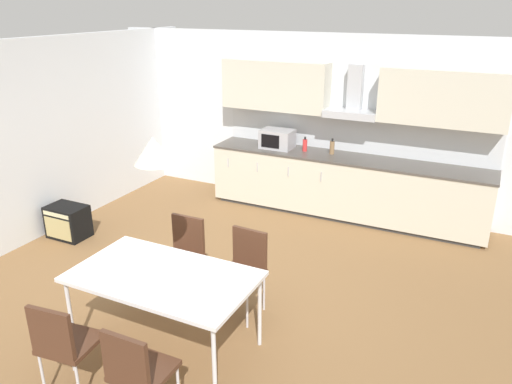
{
  "coord_description": "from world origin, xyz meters",
  "views": [
    {
      "loc": [
        2.5,
        -4.05,
        2.97
      ],
      "look_at": [
        0.23,
        0.59,
        1.0
      ],
      "focal_mm": 35.0,
      "sensor_mm": 36.0,
      "label": 1
    }
  ],
  "objects_px": {
    "bottle_brown": "(332,147)",
    "dining_table": "(163,279)",
    "chair_near_left": "(62,341)",
    "guitar_amp": "(68,222)",
    "microwave": "(277,139)",
    "chair_far_right": "(245,264)",
    "chair_far_left": "(184,249)",
    "bottle_red": "(305,145)",
    "pendant_lamp": "(153,151)",
    "chair_near_right": "(136,368)"
  },
  "relations": [
    {
      "from": "bottle_brown",
      "to": "dining_table",
      "type": "bearing_deg",
      "value": -94.85
    },
    {
      "from": "chair_near_left",
      "to": "guitar_amp",
      "type": "xyz_separation_m",
      "value": [
        -2.2,
        2.17,
        -0.31
      ]
    },
    {
      "from": "microwave",
      "to": "dining_table",
      "type": "xyz_separation_m",
      "value": [
        0.53,
        -3.66,
        -0.32
      ]
    },
    {
      "from": "chair_far_right",
      "to": "guitar_amp",
      "type": "bearing_deg",
      "value": 170.65
    },
    {
      "from": "bottle_brown",
      "to": "chair_far_left",
      "type": "xyz_separation_m",
      "value": [
        -0.68,
        -2.87,
        -0.47
      ]
    },
    {
      "from": "bottle_red",
      "to": "guitar_amp",
      "type": "height_order",
      "value": "bottle_red"
    },
    {
      "from": "chair_far_left",
      "to": "pendant_lamp",
      "type": "relative_size",
      "value": 2.72
    },
    {
      "from": "chair_near_left",
      "to": "chair_far_left",
      "type": "bearing_deg",
      "value": 90.34
    },
    {
      "from": "chair_near_left",
      "to": "chair_far_right",
      "type": "relative_size",
      "value": 1.0
    },
    {
      "from": "chair_far_left",
      "to": "chair_far_right",
      "type": "xyz_separation_m",
      "value": [
        0.73,
        -0.0,
        0.0
      ]
    },
    {
      "from": "dining_table",
      "to": "guitar_amp",
      "type": "bearing_deg",
      "value": 152.6
    },
    {
      "from": "microwave",
      "to": "guitar_amp",
      "type": "height_order",
      "value": "microwave"
    },
    {
      "from": "chair_near_left",
      "to": "chair_near_right",
      "type": "distance_m",
      "value": 0.71
    },
    {
      "from": "chair_near_right",
      "to": "pendant_lamp",
      "type": "relative_size",
      "value": 2.72
    },
    {
      "from": "bottle_brown",
      "to": "pendant_lamp",
      "type": "xyz_separation_m",
      "value": [
        -0.32,
        -3.71,
        0.88
      ]
    },
    {
      "from": "bottle_brown",
      "to": "dining_table",
      "type": "height_order",
      "value": "bottle_brown"
    },
    {
      "from": "microwave",
      "to": "chair_near_left",
      "type": "relative_size",
      "value": 0.55
    },
    {
      "from": "guitar_amp",
      "to": "pendant_lamp",
      "type": "bearing_deg",
      "value": -27.4
    },
    {
      "from": "chair_near_left",
      "to": "chair_near_right",
      "type": "height_order",
      "value": "same"
    },
    {
      "from": "bottle_brown",
      "to": "chair_near_left",
      "type": "relative_size",
      "value": 0.26
    },
    {
      "from": "dining_table",
      "to": "chair_near_left",
      "type": "distance_m",
      "value": 0.93
    },
    {
      "from": "bottle_brown",
      "to": "chair_near_right",
      "type": "relative_size",
      "value": 0.26
    },
    {
      "from": "chair_far_left",
      "to": "chair_near_left",
      "type": "bearing_deg",
      "value": -89.66
    },
    {
      "from": "microwave",
      "to": "chair_far_left",
      "type": "distance_m",
      "value": 2.87
    },
    {
      "from": "bottle_brown",
      "to": "chair_far_left",
      "type": "distance_m",
      "value": 2.98
    },
    {
      "from": "microwave",
      "to": "pendant_lamp",
      "type": "bearing_deg",
      "value": -81.75
    },
    {
      "from": "bottle_brown",
      "to": "pendant_lamp",
      "type": "bearing_deg",
      "value": -94.85
    },
    {
      "from": "bottle_red",
      "to": "bottle_brown",
      "type": "height_order",
      "value": "bottle_brown"
    },
    {
      "from": "bottle_brown",
      "to": "dining_table",
      "type": "xyz_separation_m",
      "value": [
        -0.32,
        -3.71,
        -0.28
      ]
    },
    {
      "from": "chair_far_left",
      "to": "guitar_amp",
      "type": "bearing_deg",
      "value": 167.65
    },
    {
      "from": "chair_far_right",
      "to": "pendant_lamp",
      "type": "xyz_separation_m",
      "value": [
        -0.36,
        -0.84,
        1.35
      ]
    },
    {
      "from": "chair_near_left",
      "to": "guitar_amp",
      "type": "distance_m",
      "value": 3.11
    },
    {
      "from": "microwave",
      "to": "bottle_red",
      "type": "height_order",
      "value": "microwave"
    },
    {
      "from": "pendant_lamp",
      "to": "microwave",
      "type": "bearing_deg",
      "value": 98.25
    },
    {
      "from": "chair_near_left",
      "to": "guitar_amp",
      "type": "bearing_deg",
      "value": 135.47
    },
    {
      "from": "chair_near_right",
      "to": "chair_far_left",
      "type": "relative_size",
      "value": 1.0
    },
    {
      "from": "dining_table",
      "to": "chair_near_right",
      "type": "relative_size",
      "value": 1.84
    },
    {
      "from": "dining_table",
      "to": "chair_near_right",
      "type": "bearing_deg",
      "value": -66.85
    },
    {
      "from": "bottle_brown",
      "to": "chair_far_left",
      "type": "bearing_deg",
      "value": -103.27
    },
    {
      "from": "chair_near_left",
      "to": "chair_far_right",
      "type": "height_order",
      "value": "same"
    },
    {
      "from": "chair_near_right",
      "to": "chair_far_left",
      "type": "bearing_deg",
      "value": 113.16
    },
    {
      "from": "bottle_brown",
      "to": "dining_table",
      "type": "distance_m",
      "value": 3.74
    },
    {
      "from": "guitar_amp",
      "to": "bottle_red",
      "type": "bearing_deg",
      "value": 43.83
    },
    {
      "from": "bottle_red",
      "to": "chair_far_right",
      "type": "distance_m",
      "value": 2.91
    },
    {
      "from": "guitar_amp",
      "to": "chair_near_right",
      "type": "bearing_deg",
      "value": -36.64
    },
    {
      "from": "chair_far_right",
      "to": "pendant_lamp",
      "type": "height_order",
      "value": "pendant_lamp"
    },
    {
      "from": "chair_near_left",
      "to": "chair_near_right",
      "type": "xyz_separation_m",
      "value": [
        0.71,
        -0.0,
        0.0
      ]
    },
    {
      "from": "bottle_red",
      "to": "dining_table",
      "type": "xyz_separation_m",
      "value": [
        0.09,
        -3.68,
        -0.27
      ]
    },
    {
      "from": "chair_far_left",
      "to": "chair_far_right",
      "type": "distance_m",
      "value": 0.73
    },
    {
      "from": "pendant_lamp",
      "to": "chair_near_right",
      "type": "bearing_deg",
      "value": -66.85
    }
  ]
}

